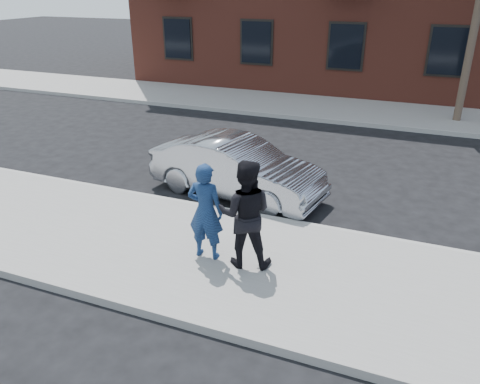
% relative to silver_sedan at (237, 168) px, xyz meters
% --- Properties ---
extents(ground, '(100.00, 100.00, 0.00)m').
position_rel_silver_sedan_xyz_m(ground, '(0.41, -2.60, -0.67)').
color(ground, black).
rests_on(ground, ground).
extents(near_sidewalk, '(50.00, 3.50, 0.15)m').
position_rel_silver_sedan_xyz_m(near_sidewalk, '(0.41, -2.85, -0.60)').
color(near_sidewalk, gray).
rests_on(near_sidewalk, ground).
extents(near_curb, '(50.00, 0.10, 0.15)m').
position_rel_silver_sedan_xyz_m(near_curb, '(0.41, -1.05, -0.60)').
color(near_curb, '#999691').
rests_on(near_curb, ground).
extents(far_sidewalk, '(50.00, 3.50, 0.15)m').
position_rel_silver_sedan_xyz_m(far_sidewalk, '(0.41, 8.65, -0.60)').
color(far_sidewalk, gray).
rests_on(far_sidewalk, ground).
extents(far_curb, '(50.00, 0.10, 0.15)m').
position_rel_silver_sedan_xyz_m(far_curb, '(0.41, 6.85, -0.60)').
color(far_curb, '#999691').
rests_on(far_curb, ground).
extents(silver_sedan, '(4.28, 2.13, 1.35)m').
position_rel_silver_sedan_xyz_m(silver_sedan, '(0.00, 0.00, 0.00)').
color(silver_sedan, '#999BA3').
rests_on(silver_sedan, ground).
extents(man_hoodie, '(0.65, 0.50, 1.74)m').
position_rel_silver_sedan_xyz_m(man_hoodie, '(0.60, -2.88, 0.35)').
color(man_hoodie, navy).
rests_on(man_hoodie, near_sidewalk).
extents(man_peacoat, '(1.06, 0.91, 1.88)m').
position_rel_silver_sedan_xyz_m(man_peacoat, '(1.31, -2.85, 0.42)').
color(man_peacoat, black).
rests_on(man_peacoat, near_sidewalk).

